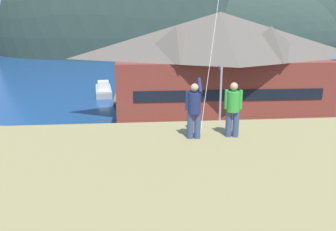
% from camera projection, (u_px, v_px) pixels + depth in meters
% --- Properties ---
extents(parking_lot_pad, '(40.00, 20.00, 0.10)m').
position_uv_depth(parking_lot_pad, '(159.00, 190.00, 23.92)').
color(parking_lot_pad, gray).
rests_on(parking_lot_pad, ground).
extents(bay_water, '(360.00, 84.00, 0.03)m').
position_uv_depth(bay_water, '(141.00, 72.00, 76.79)').
color(bay_water, navy).
rests_on(bay_water, ground).
extents(far_hill_west_ridge, '(87.37, 58.79, 87.82)m').
position_uv_depth(far_hill_west_ridge, '(128.00, 51.00, 126.42)').
color(far_hill_west_ridge, '#2D3D33').
rests_on(far_hill_west_ridge, ground).
extents(far_hill_east_peak, '(108.93, 48.22, 52.04)m').
position_uv_depth(far_hill_east_peak, '(203.00, 51.00, 129.75)').
color(far_hill_east_peak, '#2D3D33').
rests_on(far_hill_east_peak, ground).
extents(harbor_lodge, '(23.89, 12.35, 11.84)m').
position_uv_depth(harbor_lodge, '(219.00, 63.00, 39.88)').
color(harbor_lodge, brown).
rests_on(harbor_lodge, ground).
extents(wharf_dock, '(3.20, 13.16, 0.70)m').
position_uv_depth(wharf_dock, '(127.00, 94.00, 53.17)').
color(wharf_dock, '#70604C').
rests_on(wharf_dock, ground).
extents(moored_boat_wharfside, '(3.02, 7.33, 2.16)m').
position_uv_depth(moored_boat_wharfside, '(104.00, 90.00, 54.02)').
color(moored_boat_wharfside, '#A8A399').
rests_on(moored_boat_wharfside, ground).
extents(parked_car_front_row_end, '(4.34, 2.34, 1.82)m').
position_uv_depth(parked_car_front_row_end, '(232.00, 167.00, 25.03)').
color(parked_car_front_row_end, silver).
rests_on(parked_car_front_row_end, parking_lot_pad).
extents(parked_car_mid_row_near, '(4.21, 2.08, 1.82)m').
position_uv_depth(parked_car_mid_row_near, '(253.00, 200.00, 20.56)').
color(parked_car_mid_row_near, black).
rests_on(parked_car_mid_row_near, parking_lot_pad).
extents(parked_car_front_row_red, '(4.26, 2.17, 1.82)m').
position_uv_depth(parked_car_front_row_red, '(121.00, 164.00, 25.55)').
color(parked_car_front_row_red, '#9EA3A8').
rests_on(parked_car_front_row_red, parking_lot_pad).
extents(parking_light_pole, '(0.24, 0.78, 7.40)m').
position_uv_depth(parking_light_pole, '(220.00, 106.00, 28.62)').
color(parking_light_pole, '#ADADB2').
rests_on(parking_light_pole, parking_lot_pad).
extents(person_kite_flyer, '(0.54, 0.65, 1.86)m').
position_uv_depth(person_kite_flyer, '(194.00, 109.00, 11.02)').
color(person_kite_flyer, '#384770').
rests_on(person_kite_flyer, grassy_hill_foreground).
extents(person_companion, '(0.54, 0.40, 1.74)m').
position_uv_depth(person_companion, '(233.00, 108.00, 11.19)').
color(person_companion, '#384770').
rests_on(person_companion, grassy_hill_foreground).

